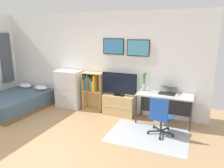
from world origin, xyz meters
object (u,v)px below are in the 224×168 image
dresser (69,89)px  desk (165,99)px  computer_mouse (178,95)px  wine_glass (148,87)px  tv_stand (119,105)px  laptop (168,90)px  bookshelf (92,88)px  bamboo_vase (144,81)px  television (119,84)px  office_chair (160,116)px  bed (16,101)px

dresser → desk: (2.76, 0.00, 0.05)m
computer_mouse → wine_glass: size_ratio=0.58×
dresser → tv_stand: size_ratio=1.31×
dresser → laptop: (2.81, 0.05, 0.25)m
bookshelf → tv_stand: 0.93m
bookshelf → wine_glass: bearing=-5.7°
bookshelf → tv_stand: size_ratio=1.29×
wine_glass → computer_mouse: bearing=2.2°
desk → bamboo_vase: size_ratio=2.79×
desk → wine_glass: (-0.40, -0.10, 0.27)m
television → office_chair: size_ratio=1.10×
television → computer_mouse: bearing=-2.5°
tv_stand → laptop: 1.35m
dresser → wine_glass: size_ratio=6.13×
tv_stand → computer_mouse: computer_mouse is taller
bed → office_chair: size_ratio=2.27×
tv_stand → laptop: bearing=1.6°
office_chair → laptop: 0.88m
desk → computer_mouse: 0.34m
bed → computer_mouse: bearing=10.5°
television → laptop: (1.24, 0.06, -0.05)m
laptop → bookshelf: bearing=-174.7°
bookshelf → television: size_ratio=1.15×
office_chair → laptop: size_ratio=1.91×
bed → laptop: size_ratio=4.34×
dresser → bed: bearing=-151.1°
bookshelf → tv_stand: bookshelf is taller
television → wine_glass: size_ratio=5.27×
bookshelf → wine_glass: 1.66m
bamboo_vase → wine_glass: bamboo_vase is taller
dresser → desk: 2.76m
bookshelf → desk: bearing=-1.7°
bed → television: television is taller
bamboo_vase → wine_glass: (0.16, -0.18, -0.11)m
bed → bookshelf: bookshelf is taller
computer_mouse → office_chair: bearing=-111.7°
bookshelf → bed: bearing=-158.8°
dresser → tv_stand: bearing=0.6°
office_chair → bed: bearing=-169.3°
dresser → bookshelf: 0.74m
bed → bookshelf: 2.25m
tv_stand → wine_glass: (0.80, -0.12, 0.60)m
tv_stand → bed: bearing=-165.5°
bookshelf → tv_stand: (0.84, -0.05, -0.38)m
bed → dresser: size_ratio=1.77×
tv_stand → computer_mouse: 1.57m
office_chair → wine_glass: (-0.42, 0.66, 0.42)m
office_chair → tv_stand: bearing=158.5°
desk → bamboo_vase: (-0.55, 0.08, 0.38)m
desk → bamboo_vase: bearing=171.7°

